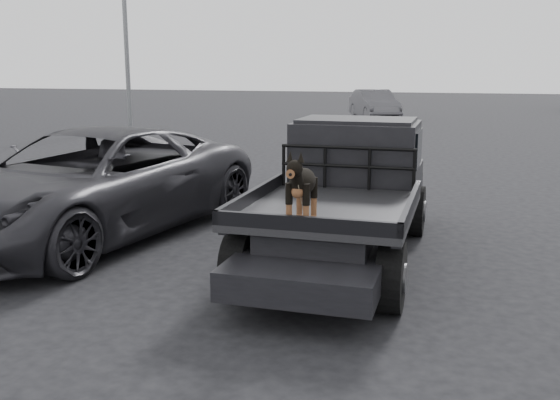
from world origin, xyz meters
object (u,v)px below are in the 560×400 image
(parked_suv, at_px, (91,183))
(distant_car_a, at_px, (374,105))
(dog, at_px, (302,188))
(flatbed_ute, at_px, (343,225))

(parked_suv, bearing_deg, distant_car_a, 97.15)
(distant_car_a, bearing_deg, parked_suv, -115.92)
(dog, relative_size, distant_car_a, 0.17)
(flatbed_ute, distance_m, distant_car_a, 23.01)
(flatbed_ute, xyz_separation_m, dog, (-0.11, -1.79, 0.83))
(flatbed_ute, height_order, dog, dog)
(parked_suv, bearing_deg, dog, -16.88)
(dog, relative_size, parked_suv, 0.13)
(flatbed_ute, distance_m, parked_suv, 3.89)
(flatbed_ute, distance_m, dog, 1.97)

